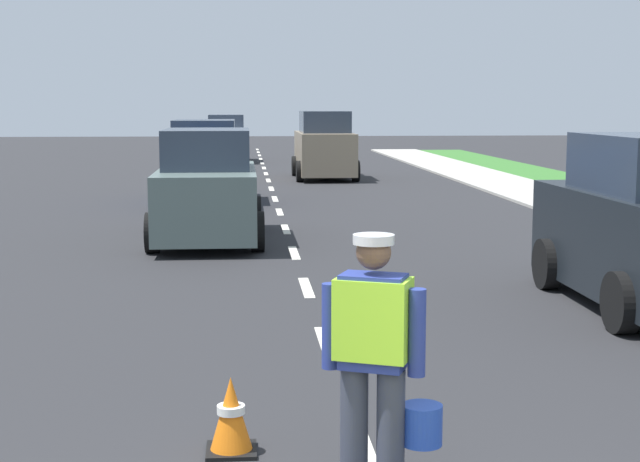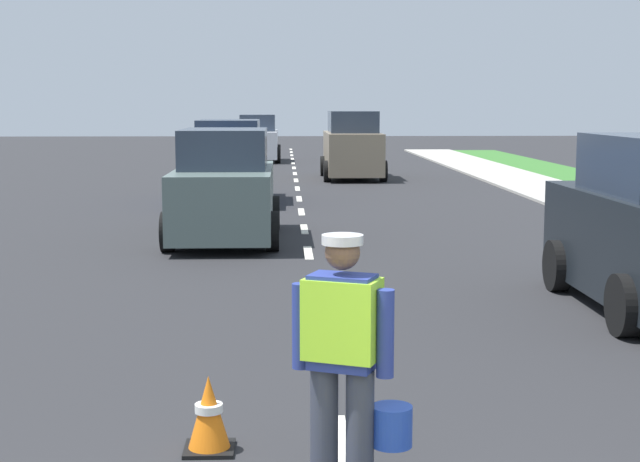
% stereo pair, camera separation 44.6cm
% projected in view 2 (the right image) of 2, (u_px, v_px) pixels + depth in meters
% --- Properties ---
extents(ground_plane, '(96.00, 96.00, 0.00)m').
position_uv_depth(ground_plane, '(299.00, 198.00, 24.93)').
color(ground_plane, '#28282B').
extents(lane_center_line, '(0.14, 46.40, 0.01)m').
position_uv_depth(lane_center_line, '(297.00, 184.00, 29.09)').
color(lane_center_line, silver).
rests_on(lane_center_line, ground).
extents(road_worker, '(0.76, 0.44, 1.67)m').
position_uv_depth(road_worker, '(346.00, 351.00, 5.91)').
color(road_worker, '#383D4C').
rests_on(road_worker, ground).
extents(traffic_cone_near, '(0.36, 0.36, 0.55)m').
position_uv_depth(traffic_cone_near, '(209.00, 414.00, 6.73)').
color(traffic_cone_near, black).
rests_on(traffic_cone_near, ground).
extents(car_oncoming_second, '(1.98, 4.26, 2.07)m').
position_uv_depth(car_oncoming_second, '(229.00, 164.00, 23.85)').
color(car_oncoming_second, '#1E4799').
rests_on(car_oncoming_second, ground).
extents(car_oncoming_third, '(1.93, 4.09, 2.01)m').
position_uv_depth(car_oncoming_third, '(258.00, 140.00, 40.56)').
color(car_oncoming_third, silver).
rests_on(car_oncoming_third, ground).
extents(car_oncoming_lead, '(1.98, 4.30, 2.02)m').
position_uv_depth(car_oncoming_lead, '(225.00, 189.00, 17.13)').
color(car_oncoming_lead, slate).
rests_on(car_oncoming_lead, ground).
extents(car_outgoing_far, '(2.01, 4.19, 2.23)m').
position_uv_depth(car_outgoing_far, '(352.00, 147.00, 31.21)').
color(car_outgoing_far, gray).
rests_on(car_outgoing_far, ground).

